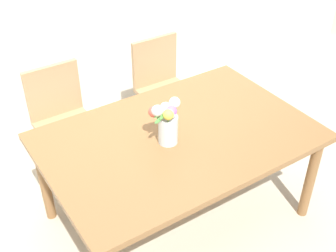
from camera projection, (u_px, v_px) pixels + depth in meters
name	position (u px, v px, depth m)	size (l,w,h in m)	color
ground_plane	(177.00, 214.00, 3.22)	(12.00, 12.00, 0.00)	#B7AD99
dining_table	(178.00, 144.00, 2.84)	(1.71, 1.14, 0.73)	olive
chair_left	(62.00, 116.00, 3.33)	(0.42, 0.42, 0.90)	tan
chair_right	(162.00, 83.00, 3.73)	(0.42, 0.42, 0.90)	tan
flower_vase	(167.00, 120.00, 2.64)	(0.22, 0.16, 0.29)	silver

